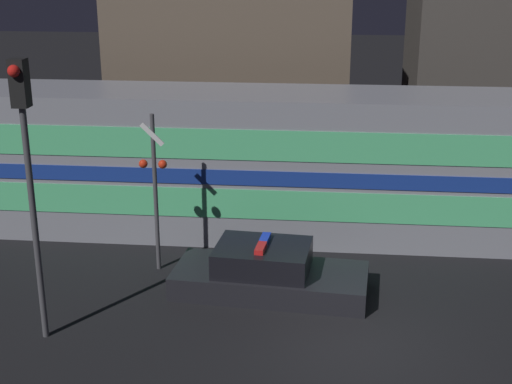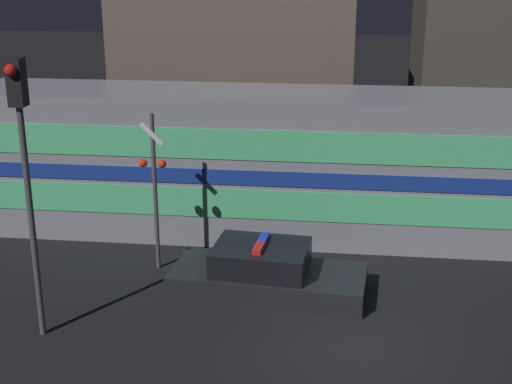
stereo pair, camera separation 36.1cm
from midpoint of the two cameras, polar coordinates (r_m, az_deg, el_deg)
The scene contains 6 objects.
ground_plane at distance 14.83m, azimuth 7.24°, elevation -12.19°, with size 120.00×120.00×0.00m, color black.
train at distance 19.90m, azimuth -1.49°, elevation 2.34°, with size 15.11×2.84×4.01m.
police_car at distance 16.73m, azimuth 0.34°, elevation -6.54°, with size 4.64×2.27×1.27m.
crossing_signal_far at distance 17.43m, azimuth -8.70°, elevation 0.71°, with size 0.69×0.28×3.97m.
traffic_light_corner at distance 14.29m, azimuth -18.59°, elevation 3.13°, with size 0.30×0.46×5.72m.
building_left at distance 26.51m, azimuth -1.92°, elevation 9.83°, with size 8.00×6.97×7.12m.
Camera 1 is at (-0.75, -12.79, 7.51)m, focal length 50.00 mm.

